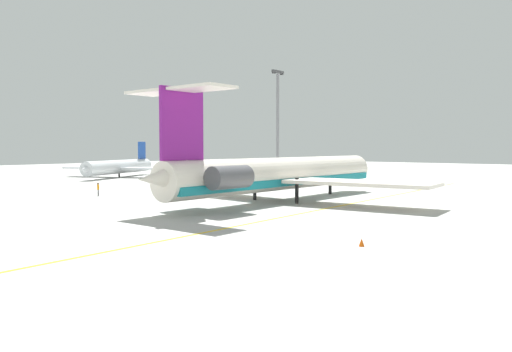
{
  "coord_description": "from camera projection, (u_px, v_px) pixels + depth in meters",
  "views": [
    {
      "loc": [
        -50.86,
        -26.61,
        6.77
      ],
      "look_at": [
        0.76,
        14.46,
        2.94
      ],
      "focal_mm": 36.12,
      "sensor_mm": 36.0,
      "label": 1
    }
  ],
  "objects": [
    {
      "name": "airliner_mid_left",
      "position": [
        117.0,
        167.0,
        111.29
      ],
      "size": [
        25.03,
        25.22,
        7.81
      ],
      "rotation": [
        0.0,
        0.0,
        3.55
      ],
      "color": "silver",
      "rests_on": "ground"
    },
    {
      "name": "ground_crew_portside",
      "position": [
        98.0,
        187.0,
        70.02
      ],
      "size": [
        0.29,
        0.44,
        1.83
      ],
      "rotation": [
        0.0,
        0.0,
        5.92
      ],
      "color": "black",
      "rests_on": "ground"
    },
    {
      "name": "ground_crew_near_tail",
      "position": [
        215.0,
        180.0,
        87.24
      ],
      "size": [
        0.26,
        0.41,
        1.65
      ],
      "rotation": [
        0.0,
        0.0,
        3.33
      ],
      "color": "black",
      "rests_on": "ground"
    },
    {
      "name": "safety_cone_nose",
      "position": [
        284.0,
        183.0,
        90.27
      ],
      "size": [
        0.4,
        0.4,
        0.55
      ],
      "primitive_type": "cone",
      "color": "#EA590F",
      "rests_on": "ground"
    },
    {
      "name": "safety_cone_wingtip",
      "position": [
        362.0,
        242.0,
        34.76
      ],
      "size": [
        0.4,
        0.4,
        0.55
      ],
      "primitive_type": "cone",
      "color": "#EA590F",
      "rests_on": "ground"
    },
    {
      "name": "light_mast",
      "position": [
        278.0,
        118.0,
        117.64
      ],
      "size": [
        4.0,
        0.7,
        24.0
      ],
      "color": "slate",
      "rests_on": "ground"
    },
    {
      "name": "ground",
      "position": [
        354.0,
        208.0,
        56.67
      ],
      "size": [
        311.01,
        311.01,
        0.0
      ],
      "primitive_type": "plane",
      "color": "#ADADA8"
    },
    {
      "name": "ground_crew_near_nose",
      "position": [
        299.0,
        179.0,
        88.25
      ],
      "size": [
        0.29,
        0.46,
        1.8
      ],
      "rotation": [
        0.0,
        0.0,
        3.12
      ],
      "color": "black",
      "rests_on": "ground"
    },
    {
      "name": "taxiway_centreline",
      "position": [
        341.0,
        206.0,
        58.55
      ],
      "size": [
        87.46,
        2.71,
        0.01
      ],
      "primitive_type": "cube",
      "rotation": [
        0.0,
        0.0,
        0.03
      ],
      "color": "gold",
      "rests_on": "ground"
    },
    {
      "name": "main_jetliner",
      "position": [
        275.0,
        174.0,
        62.64
      ],
      "size": [
        42.88,
        38.17,
        12.51
      ],
      "rotation": [
        0.0,
        0.0,
        -0.02
      ],
      "color": "silver",
      "rests_on": "ground"
    }
  ]
}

